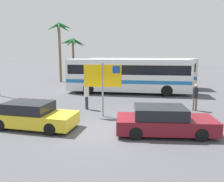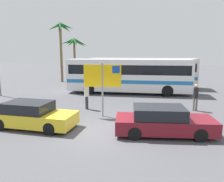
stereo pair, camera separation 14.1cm
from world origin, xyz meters
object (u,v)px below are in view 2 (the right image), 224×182
ferry_sign (103,78)px  pedestrian_crossing_lot (87,93)px  pedestrian_near_sign (196,95)px  bus_front_coach (129,74)px  car_maroon (163,121)px  car_yellow (32,115)px  bus_rear_coach (142,71)px

ferry_sign → pedestrian_crossing_lot: ferry_sign is taller
ferry_sign → pedestrian_near_sign: (5.70, 2.23, -1.28)m
bus_front_coach → car_maroon: (2.56, -10.35, -1.15)m
bus_front_coach → pedestrian_near_sign: size_ratio=6.38×
car_maroon → pedestrian_crossing_lot: bearing=135.4°
bus_front_coach → pedestrian_near_sign: (4.92, -5.66, -0.73)m
pedestrian_crossing_lot → car_yellow: bearing=-153.1°
car_maroon → car_yellow: bearing=175.4°
ferry_sign → car_yellow: ferry_sign is taller
pedestrian_crossing_lot → car_maroon: bearing=-78.7°
bus_front_coach → pedestrian_crossing_lot: (-2.23, -6.43, -0.70)m
bus_rear_coach → car_yellow: bearing=-109.9°
ferry_sign → pedestrian_crossing_lot: (-1.45, 1.47, -1.24)m
bus_rear_coach → ferry_sign: (-1.89, -11.53, 0.54)m
bus_rear_coach → car_yellow: 15.00m
bus_front_coach → car_yellow: bus_front_coach is taller
car_yellow → car_maroon: size_ratio=0.96×
ferry_sign → pedestrian_near_sign: bearing=15.9°
car_yellow → pedestrian_crossing_lot: pedestrian_crossing_lot is taller
bus_rear_coach → pedestrian_near_sign: bus_rear_coach is taller
bus_front_coach → car_yellow: size_ratio=2.53×
bus_front_coach → pedestrian_crossing_lot: size_ratio=6.21×
bus_front_coach → car_yellow: 11.22m
bus_front_coach → car_yellow: (-3.99, -10.42, -1.15)m
pedestrian_crossing_lot → pedestrian_near_sign: bearing=-33.2°
bus_rear_coach → car_maroon: bearing=-84.1°
bus_front_coach → pedestrian_crossing_lot: 6.84m
bus_rear_coach → ferry_sign: bearing=-99.3°
car_yellow → pedestrian_near_sign: size_ratio=2.52×
bus_rear_coach → pedestrian_crossing_lot: size_ratio=6.21×
bus_front_coach → car_yellow: bearing=-110.9°
car_maroon → pedestrian_near_sign: size_ratio=2.64×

